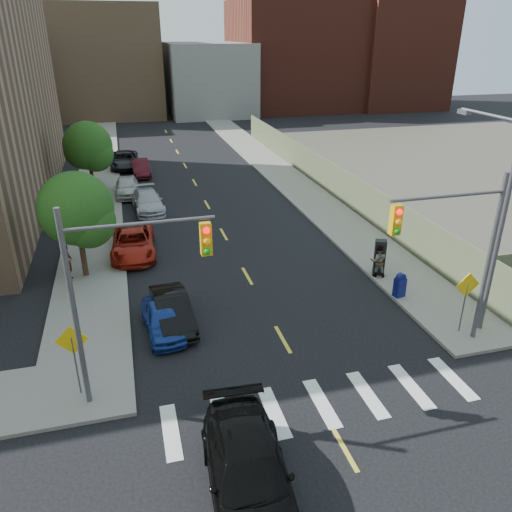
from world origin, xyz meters
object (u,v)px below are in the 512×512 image
parked_car_silver (148,201)px  parked_car_grey (124,160)px  pedestrian_west (68,262)px  pedestrian_east (378,261)px  parked_car_red (133,243)px  parked_car_white (127,186)px  parked_car_maroon (140,168)px  black_sedan (249,473)px  mailbox (400,285)px  parked_car_black (172,310)px  parked_car_blue (163,319)px  payphone (380,257)px

parked_car_silver → parked_car_grey: 12.87m
pedestrian_west → pedestrian_east: pedestrian_west is taller
parked_car_red → parked_car_white: size_ratio=1.20×
parked_car_silver → parked_car_grey: (-1.25, 12.81, 0.05)m
parked_car_maroon → pedestrian_west: bearing=-106.1°
black_sedan → mailbox: size_ratio=4.58×
pedestrian_east → parked_car_red: bearing=-6.0°
parked_car_silver → parked_car_black: bearing=-94.0°
parked_car_red → parked_car_maroon: bearing=88.1°
parked_car_blue → parked_car_white: (-0.84, 19.91, 0.10)m
parked_car_red → parked_car_white: 11.43m
parked_car_maroon → mailbox: bearing=-70.9°
parked_car_silver → parked_car_white: size_ratio=1.11×
mailbox → pedestrian_east: 2.20m
parked_car_white → parked_car_maroon: (1.30, 5.68, -0.04)m
parked_car_blue → parked_car_white: size_ratio=0.86×
parked_car_maroon → parked_car_white: bearing=-106.1°
parked_car_silver → parked_car_grey: bearing=91.5°
parked_car_silver → parked_car_white: 4.21m
black_sedan → payphone: 14.77m
pedestrian_west → parked_car_blue: bearing=-143.9°
parked_car_white → parked_car_maroon: 5.83m
parked_car_blue → parked_car_white: bearing=87.4°
pedestrian_east → parked_car_black: bearing=31.1°
parked_car_blue → payphone: bearing=7.3°
pedestrian_east → parked_car_silver: bearing=-30.5°
mailbox → pedestrian_west: bearing=146.8°
pedestrian_east → parked_car_maroon: bearing=-43.8°
parked_car_silver → parked_car_blue: bearing=-95.7°
parked_car_silver → parked_car_white: bearing=104.0°
parked_car_black → payphone: 10.86m
parked_car_black → pedestrian_west: pedestrian_west is taller
parked_car_red → parked_car_white: (0.00, 11.43, 0.02)m
parked_car_red → parked_car_maroon: (1.30, 17.11, -0.03)m
parked_car_blue → parked_car_red: parked_car_red is taller
parked_car_black → pedestrian_east: (10.50, 1.67, 0.31)m
black_sedan → pedestrian_west: pedestrian_west is taller
parked_car_white → pedestrian_west: (-3.23, -14.10, 0.38)m
parked_car_black → pedestrian_east: pedestrian_east is taller
parked_car_blue → parked_car_grey: size_ratio=0.69×
parked_car_white → payphone: payphone is taller
parked_car_silver → mailbox: parked_car_silver is taller
parked_car_blue → pedestrian_east: 11.19m
parked_car_blue → parked_car_maroon: size_ratio=0.88×
parked_car_red → pedestrian_east: pedestrian_east is taller
parked_car_blue → parked_car_red: size_ratio=0.71×
parked_car_white → mailbox: bearing=-57.4°
black_sedan → pedestrian_west: 15.56m
parked_car_white → payphone: 21.21m
parked_car_silver → black_sedan: size_ratio=0.87×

